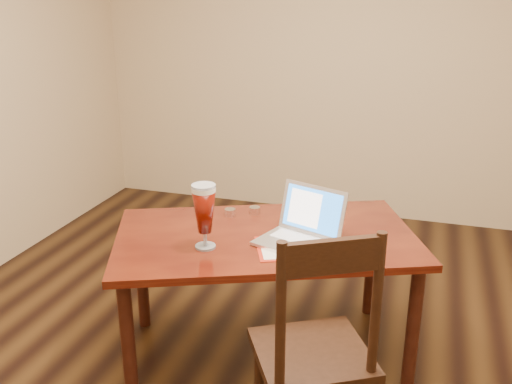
% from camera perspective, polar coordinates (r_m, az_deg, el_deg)
% --- Properties ---
extents(room_shell, '(4.51, 5.01, 2.71)m').
position_cam_1_polar(room_shell, '(2.38, 2.04, 16.34)').
color(room_shell, tan).
rests_on(room_shell, ground).
extents(dining_table, '(1.73, 1.38, 1.04)m').
position_cam_1_polar(dining_table, '(2.94, 0.85, -5.56)').
color(dining_table, '#541A0B').
rests_on(dining_table, ground).
extents(dining_chair, '(0.61, 0.61, 1.08)m').
position_cam_1_polar(dining_chair, '(2.42, 5.94, -15.65)').
color(dining_chair, black).
rests_on(dining_chair, ground).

